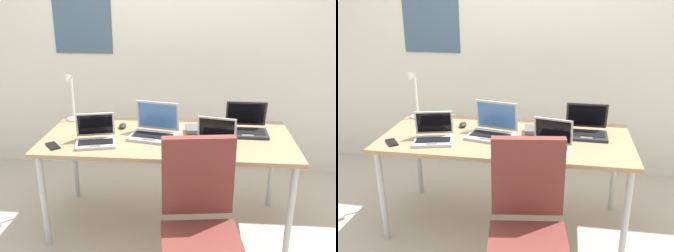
% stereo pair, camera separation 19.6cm
% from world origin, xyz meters
% --- Properties ---
extents(ground_plane, '(12.00, 12.00, 0.00)m').
position_xyz_m(ground_plane, '(0.00, 0.00, 0.00)').
color(ground_plane, '#B7AD9E').
extents(wall_back, '(6.00, 0.13, 2.60)m').
position_xyz_m(wall_back, '(-0.00, 1.10, 1.30)').
color(wall_back, silver).
rests_on(wall_back, ground_plane).
extents(desk, '(1.80, 0.80, 0.74)m').
position_xyz_m(desk, '(0.00, 0.00, 0.68)').
color(desk, '#9E7A56').
rests_on(desk, ground_plane).
extents(desk_lamp, '(0.12, 0.18, 0.40)m').
position_xyz_m(desk_lamp, '(-0.80, 0.28, 0.94)').
color(desk_lamp, white).
rests_on(desk_lamp, desk).
extents(laptop_front_right, '(0.37, 0.31, 0.24)m').
position_xyz_m(laptop_front_right, '(-0.10, -0.01, 0.79)').
color(laptop_front_right, '#B7BABC').
rests_on(laptop_front_right, desk).
extents(laptop_back_right, '(0.31, 0.27, 0.22)m').
position_xyz_m(laptop_back_right, '(0.58, 0.13, 0.79)').
color(laptop_back_right, '#232326').
rests_on(laptop_back_right, desk).
extents(laptop_center, '(0.32, 0.29, 0.20)m').
position_xyz_m(laptop_center, '(-0.49, -0.17, 0.78)').
color(laptop_center, '#B7BABC').
rests_on(laptop_center, desk).
extents(laptop_far_corner, '(0.30, 0.26, 0.20)m').
position_xyz_m(laptop_far_corner, '(0.33, -0.20, 0.78)').
color(laptop_far_corner, '#B7BABC').
rests_on(laptop_far_corner, desk).
extents(computer_mouse, '(0.06, 0.10, 0.03)m').
position_xyz_m(computer_mouse, '(-0.37, 0.15, 0.76)').
color(computer_mouse, black).
rests_on(computer_mouse, desk).
extents(cell_phone, '(0.14, 0.15, 0.01)m').
position_xyz_m(cell_phone, '(-0.77, -0.26, 0.74)').
color(cell_phone, black).
rests_on(cell_phone, desk).
extents(pill_bottle, '(0.04, 0.04, 0.08)m').
position_xyz_m(pill_bottle, '(0.02, 0.28, 0.78)').
color(pill_bottle, gold).
rests_on(pill_bottle, desk).
extents(book_stack, '(0.19, 0.17, 0.05)m').
position_xyz_m(book_stack, '(0.22, 0.09, 0.77)').
color(book_stack, brown).
rests_on(book_stack, desk).
extents(coffee_mug, '(0.11, 0.08, 0.09)m').
position_xyz_m(coffee_mug, '(-0.53, 0.16, 0.78)').
color(coffee_mug, '#B21E23').
rests_on(coffee_mug, desk).
extents(office_chair, '(0.52, 0.57, 0.97)m').
position_xyz_m(office_chair, '(0.24, -0.75, 0.40)').
color(office_chair, black).
rests_on(office_chair, ground_plane).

